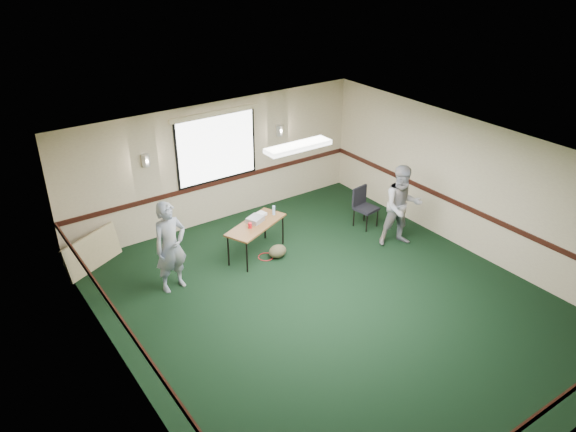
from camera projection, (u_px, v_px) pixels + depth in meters
ground at (330, 304)px, 9.87m from camera, size 8.00×8.00×0.00m
room_shell at (263, 182)px, 10.69m from camera, size 8.00×8.02×8.00m
folding_table at (256, 226)px, 11.09m from camera, size 1.49×1.06×0.69m
projector at (255, 219)px, 11.13m from camera, size 0.39×0.36×0.10m
game_console at (260, 214)px, 11.37m from camera, size 0.26×0.23×0.06m
red_cup at (250, 225)px, 10.89m from camera, size 0.07×0.07×0.11m
water_bottle at (274, 210)px, 11.38m from camera, size 0.06×0.06×0.20m
duffel_bag at (278, 251)px, 11.22m from camera, size 0.41×0.33×0.27m
cable_coil at (266, 257)px, 11.28m from camera, size 0.41×0.41×0.02m
folded_table at (93, 252)px, 10.82m from camera, size 1.26×0.78×0.67m
conference_chair at (363, 204)px, 12.27m from camera, size 0.50×0.51×0.89m
person_left at (170, 247)px, 9.95m from camera, size 0.68×0.49×1.73m
person_right at (402, 206)px, 11.38m from camera, size 1.04×0.94×1.74m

